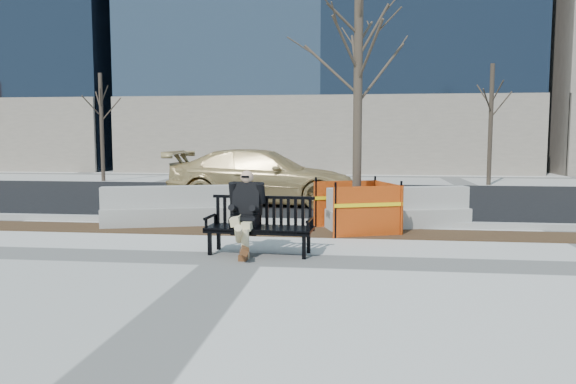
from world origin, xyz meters
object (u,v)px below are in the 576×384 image
object	(u,v)px
sedan	(263,204)
jersey_barrier_right	(398,228)
seated_man	(246,253)
tree_fence	(356,231)
jersey_barrier_left	(174,225)
bench	(260,254)

from	to	relation	value
sedan	jersey_barrier_right	size ratio (longest dim) A/B	1.76
seated_man	sedan	distance (m)	6.75
seated_man	jersey_barrier_right	xyz separation A→B (m)	(2.71, 2.91, 0.00)
seated_man	tree_fence	bearing A→B (deg)	56.48
tree_fence	jersey_barrier_left	size ratio (longest dim) A/B	1.77
seated_man	sedan	xyz separation A→B (m)	(-0.85, 6.69, 0.00)
jersey_barrier_left	seated_man	bearing A→B (deg)	-68.11
sedan	tree_fence	bearing A→B (deg)	-145.33
seated_man	jersey_barrier_right	bearing A→B (deg)	50.96
seated_man	tree_fence	xyz separation A→B (m)	(1.83, 2.39, 0.00)
bench	jersey_barrier_left	distance (m)	3.61
seated_man	tree_fence	size ratio (longest dim) A/B	0.26
jersey_barrier_left	sedan	bearing A→B (deg)	55.37
tree_fence	jersey_barrier_left	world-z (taller)	tree_fence
bench	seated_man	world-z (taller)	seated_man
jersey_barrier_right	tree_fence	bearing A→B (deg)	-166.64
bench	tree_fence	distance (m)	2.92
jersey_barrier_left	tree_fence	bearing A→B (deg)	-20.73
seated_man	jersey_barrier_left	distance (m)	3.40
bench	tree_fence	bearing A→B (deg)	61.08
tree_fence	jersey_barrier_right	xyz separation A→B (m)	(0.88, 0.52, 0.00)
tree_fence	seated_man	bearing A→B (deg)	-127.44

